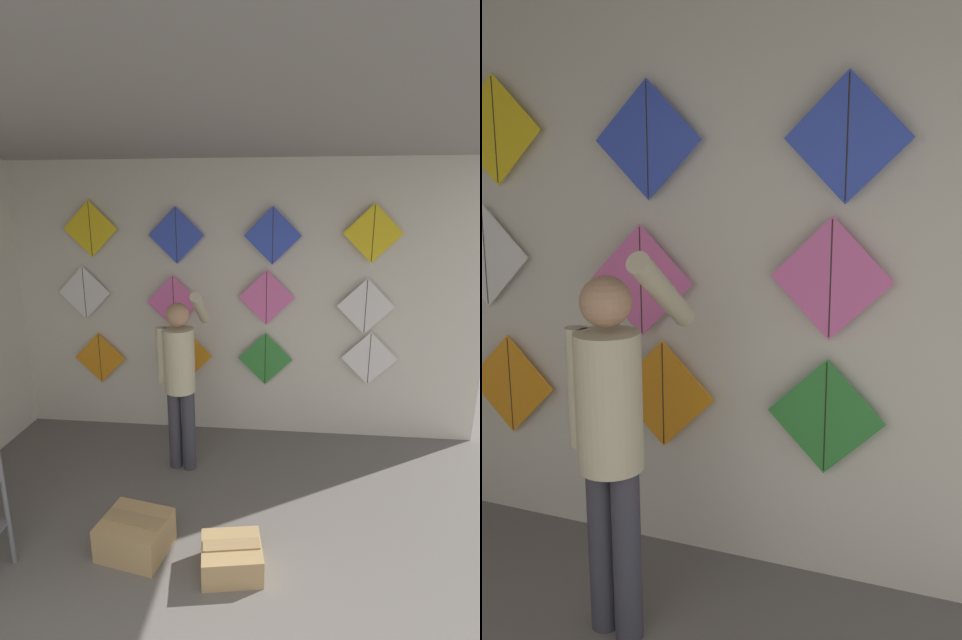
% 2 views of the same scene
% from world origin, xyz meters
% --- Properties ---
extents(back_panel, '(5.16, 0.06, 2.80)m').
position_xyz_m(back_panel, '(0.00, 3.49, 1.40)').
color(back_panel, beige).
rests_on(back_panel, ground).
extents(shopkeeper, '(0.42, 0.55, 1.66)m').
position_xyz_m(shopkeeper, '(-0.29, 2.72, 0.94)').
color(shopkeeper, '#383842').
rests_on(shopkeeper, ground).
extents(kite_0, '(0.55, 0.01, 0.55)m').
position_xyz_m(kite_0, '(-1.34, 3.40, 0.79)').
color(kite_0, orange).
extents(kite_1, '(0.55, 0.01, 0.55)m').
position_xyz_m(kite_1, '(-0.40, 3.40, 0.85)').
color(kite_1, orange).
extents(kite_2, '(0.55, 0.01, 0.55)m').
position_xyz_m(kite_2, '(0.43, 3.40, 0.84)').
color(kite_2, '#338C38').
extents(kite_4, '(0.55, 0.01, 0.55)m').
position_xyz_m(kite_4, '(-1.45, 3.40, 1.50)').
color(kite_4, white).
extents(kite_5, '(0.55, 0.01, 0.55)m').
position_xyz_m(kite_5, '(-0.51, 3.40, 1.42)').
color(kite_5, pink).
extents(kite_6, '(0.55, 0.01, 0.55)m').
position_xyz_m(kite_6, '(0.43, 3.40, 1.48)').
color(kite_6, pink).
extents(kite_8, '(0.55, 0.01, 0.55)m').
position_xyz_m(kite_8, '(-1.33, 3.40, 2.14)').
color(kite_8, yellow).
extents(kite_9, '(0.55, 0.01, 0.55)m').
position_xyz_m(kite_9, '(-0.46, 3.40, 2.08)').
color(kite_9, blue).
extents(kite_10, '(0.55, 0.01, 0.55)m').
position_xyz_m(kite_10, '(0.49, 3.40, 2.09)').
color(kite_10, blue).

